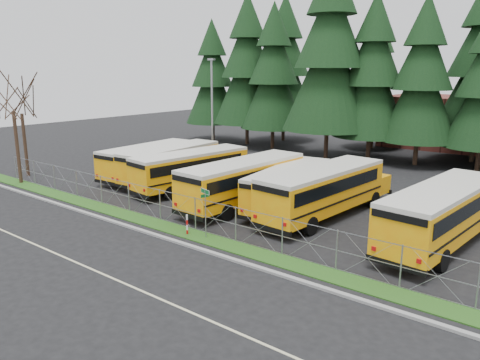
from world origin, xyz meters
name	(u,v)px	position (x,y,z in m)	size (l,w,h in m)	color
ground	(220,229)	(0.00, 0.00, 0.00)	(120.00, 120.00, 0.00)	black
curb	(182,243)	(0.00, -3.10, 0.06)	(50.00, 0.25, 0.12)	gray
grass_verge	(200,237)	(0.00, -1.70, 0.03)	(50.00, 1.40, 0.06)	#1A4213
road_lane_line	(106,275)	(0.00, -8.00, 0.01)	(50.00, 0.12, 0.01)	beige
chainlink_fence	(208,217)	(0.00, -1.00, 1.00)	(44.00, 0.10, 2.00)	gray
bus_0	(151,161)	(-13.54, 6.62, 1.42)	(2.56, 10.83, 2.84)	#FF9308
bus_1	(174,164)	(-10.86, 6.81, 1.48)	(2.67, 11.32, 2.97)	#FF9308
bus_2	(195,170)	(-7.69, 6.03, 1.50)	(2.69, 11.41, 2.99)	#FF9308
bus_4	(247,183)	(-1.79, 4.99, 1.58)	(2.85, 12.08, 3.17)	#FF9308
bus_5	(291,188)	(0.85, 6.34, 1.40)	(2.53, 10.70, 2.81)	#FF9308
bus_6	(326,192)	(3.67, 6.06, 1.60)	(2.88, 12.20, 3.20)	#FF9308
bus_east	(445,215)	(10.94, 5.59, 1.62)	(2.92, 12.39, 3.25)	#FF9308
street_sign	(205,203)	(0.32, -1.56, 2.03)	(0.82, 0.54, 2.81)	gray
striped_bollard	(187,225)	(-0.84, -1.85, 0.60)	(0.11, 0.11, 1.20)	#B20C0C
light_standard	(212,108)	(-12.99, 14.05, 5.50)	(0.70, 0.35, 10.14)	gray
conifer_0	(212,81)	(-24.05, 26.60, 7.70)	(6.97, 6.97, 15.41)	black
conifer_1	(247,70)	(-18.24, 26.45, 9.04)	(8.18, 8.18, 18.08)	black
conifer_2	(273,77)	(-13.94, 25.77, 8.29)	(7.50, 7.50, 16.59)	black
conifer_3	(330,58)	(-6.02, 24.18, 10.25)	(9.27, 9.27, 20.50)	black
conifer_4	(373,78)	(-2.09, 25.93, 8.33)	(7.53, 7.53, 16.65)	black
conifer_5	(422,81)	(2.62, 26.36, 8.02)	(7.26, 7.26, 16.05)	black
conifer_10	(284,69)	(-16.47, 31.94, 9.18)	(8.30, 8.30, 18.36)	black
conifer_11	(375,81)	(-4.80, 33.22, 7.79)	(7.04, 7.04, 15.58)	black
bare_tree_0	(16,132)	(-20.32, -1.50, 4.22)	(5.91, 5.91, 8.44)	#302015
bare_tree_1	(24,132)	(-22.53, 0.28, 3.90)	(5.46, 5.46, 7.80)	#302015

